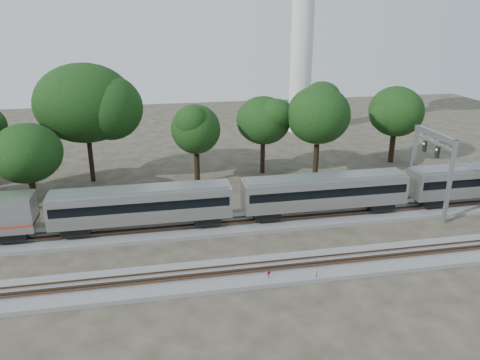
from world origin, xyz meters
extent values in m
plane|color=#383328|center=(0.00, 0.00, 0.00)|extent=(160.00, 160.00, 0.00)
cube|color=slate|center=(0.00, 6.00, 0.20)|extent=(160.00, 5.00, 0.40)
cube|color=brown|center=(0.00, 5.28, 0.66)|extent=(160.00, 0.08, 0.15)
cube|color=brown|center=(0.00, 6.72, 0.66)|extent=(160.00, 0.08, 0.15)
cube|color=slate|center=(0.00, -4.00, 0.20)|extent=(160.00, 5.00, 0.40)
cube|color=brown|center=(0.00, -4.72, 0.66)|extent=(160.00, 0.08, 0.15)
cube|color=brown|center=(0.00, -3.28, 0.66)|extent=(160.00, 0.08, 0.15)
cube|color=black|center=(-18.77, 6.00, 1.20)|extent=(2.72, 2.30, 0.94)
cube|color=#B3B6BA|center=(-6.21, 6.00, 3.24)|extent=(18.20, 3.14, 3.14)
cube|color=black|center=(-6.21, 6.00, 3.55)|extent=(17.57, 3.19, 0.94)
cube|color=gray|center=(-6.21, 6.00, 4.86)|extent=(17.78, 2.51, 0.37)
cube|color=black|center=(-12.79, 6.00, 1.20)|extent=(2.72, 2.30, 0.94)
cube|color=black|center=(0.38, 6.00, 1.20)|extent=(2.72, 2.30, 0.94)
cube|color=#B3B6BA|center=(13.42, 6.00, 3.24)|extent=(18.20, 3.14, 3.14)
cube|color=black|center=(13.42, 6.00, 3.55)|extent=(17.57, 3.19, 0.94)
cube|color=gray|center=(13.42, 6.00, 4.86)|extent=(17.78, 2.51, 0.37)
cube|color=black|center=(6.83, 6.00, 1.20)|extent=(2.72, 2.30, 0.94)
cube|color=black|center=(20.01, 6.00, 1.20)|extent=(2.72, 2.30, 0.94)
cube|color=black|center=(26.45, 6.00, 1.20)|extent=(2.72, 2.30, 0.94)
cylinder|color=#512D19|center=(4.17, -5.60, 0.49)|extent=(0.07, 0.07, 0.98)
cylinder|color=red|center=(4.17, -5.60, 0.93)|extent=(0.34, 0.16, 0.35)
cylinder|color=#512D19|center=(8.23, -6.14, 0.50)|extent=(0.07, 0.07, 0.99)
cylinder|color=silver|center=(8.23, -6.14, 0.94)|extent=(0.35, 0.10, 0.35)
cube|color=#512D19|center=(8.13, -5.81, 0.15)|extent=(0.55, 0.38, 0.30)
cylinder|color=silver|center=(23.28, 45.83, 14.24)|extent=(4.07, 4.07, 28.48)
cone|color=silver|center=(23.28, 45.83, 2.03)|extent=(6.51, 6.51, 4.07)
cube|color=gray|center=(25.88, 2.38, 4.65)|extent=(0.36, 0.36, 9.30)
cube|color=gray|center=(25.88, 9.62, 4.65)|extent=(0.36, 0.36, 9.30)
cube|color=gray|center=(25.88, 6.00, 8.99)|extent=(0.41, 7.65, 0.62)
cube|color=gray|center=(25.88, 6.00, 8.06)|extent=(0.26, 7.65, 0.26)
cube|color=black|center=(25.57, 4.76, 7.34)|extent=(0.26, 0.52, 1.24)
cube|color=black|center=(25.57, 7.24, 7.34)|extent=(0.26, 0.52, 1.24)
cylinder|color=black|center=(-18.64, 15.12, 1.82)|extent=(0.70, 0.70, 3.65)
ellipsoid|color=black|center=(-18.64, 15.12, 6.78)|extent=(6.88, 6.88, 5.85)
cylinder|color=black|center=(-12.95, 23.75, 2.86)|extent=(0.70, 0.70, 5.72)
ellipsoid|color=black|center=(-12.95, 23.75, 10.63)|extent=(10.79, 10.79, 9.17)
cylinder|color=black|center=(0.90, 20.13, 2.00)|extent=(0.70, 0.70, 4.01)
ellipsoid|color=black|center=(0.90, 20.13, 7.44)|extent=(7.56, 7.56, 6.42)
cylinder|color=black|center=(10.52, 22.77, 2.05)|extent=(0.70, 0.70, 4.10)
ellipsoid|color=black|center=(10.52, 22.77, 7.62)|extent=(7.74, 7.74, 6.58)
cylinder|color=black|center=(17.09, 18.99, 2.39)|extent=(0.70, 0.70, 4.78)
ellipsoid|color=black|center=(17.09, 18.99, 8.88)|extent=(9.02, 9.02, 7.66)
cylinder|color=black|center=(31.06, 23.91, 2.11)|extent=(0.70, 0.70, 4.22)
ellipsoid|color=black|center=(31.06, 23.91, 7.83)|extent=(7.95, 7.95, 6.76)
camera|label=1|loc=(-4.85, -38.94, 21.61)|focal=35.00mm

